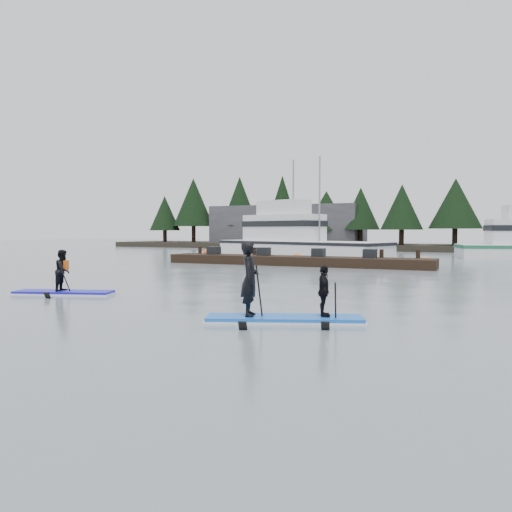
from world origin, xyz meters
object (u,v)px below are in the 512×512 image
at_px(floating_dock, 294,261).
at_px(paddleboard_solo, 63,279).
at_px(fishing_boat_large, 296,246).
at_px(paddleboard_duo, 279,296).

height_order(floating_dock, paddleboard_solo, paddleboard_solo).
distance_m(fishing_boat_large, paddleboard_duo, 32.03).
xyz_separation_m(fishing_boat_large, paddleboard_solo, (2.79, -28.61, -0.17)).
xyz_separation_m(floating_dock, paddleboard_solo, (-1.97, -15.92, 0.24)).
height_order(fishing_boat_large, paddleboard_duo, fishing_boat_large).
xyz_separation_m(floating_dock, paddleboard_duo, (6.29, -17.37, 0.32)).
distance_m(paddleboard_solo, paddleboard_duo, 8.39).
bearing_deg(floating_dock, paddleboard_duo, -71.39).
relative_size(fishing_boat_large, floating_dock, 1.01).
bearing_deg(paddleboard_duo, paddleboard_solo, 147.77).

